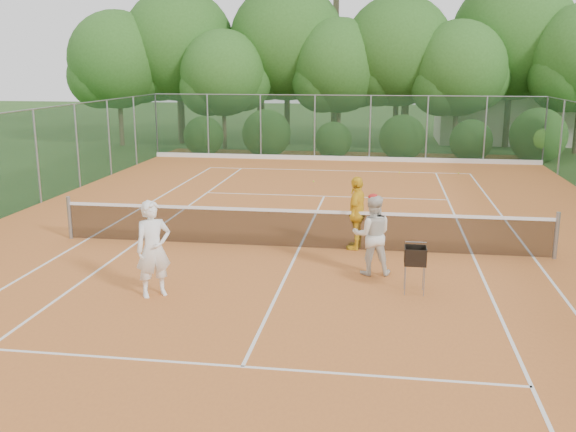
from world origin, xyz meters
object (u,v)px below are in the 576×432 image
object	(u,v)px
player_white	(153,249)
player_yellow	(357,213)
player_center_grp	(372,235)
ball_hopper	(415,257)

from	to	relation	value
player_white	player_yellow	size ratio (longest dim) A/B	1.05
player_white	player_center_grp	bearing A→B (deg)	-10.80
player_yellow	ball_hopper	distance (m)	3.21
player_white	ball_hopper	world-z (taller)	player_white
player_white	ball_hopper	size ratio (longest dim) A/B	2.03
player_white	player_center_grp	distance (m)	4.55
player_white	player_center_grp	size ratio (longest dim) A/B	1.07
player_center_grp	player_yellow	size ratio (longest dim) A/B	0.98
player_yellow	ball_hopper	bearing A→B (deg)	34.65
player_white	player_yellow	xyz separation A→B (m)	(3.69, 3.86, -0.05)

